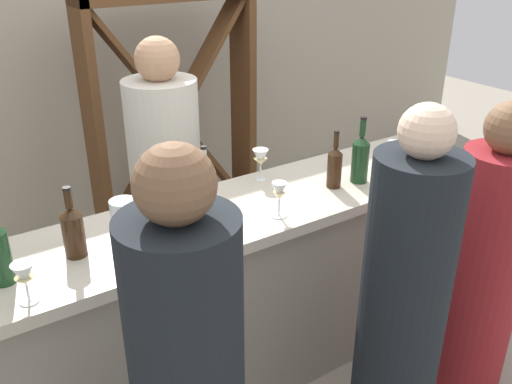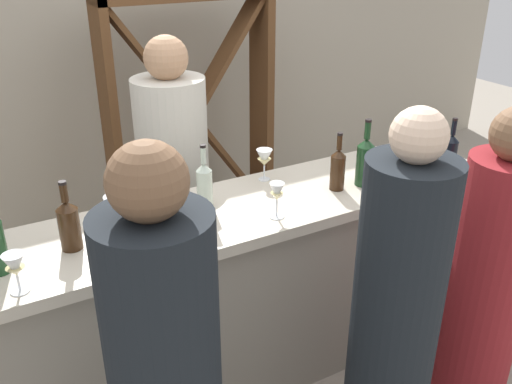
{
  "view_description": "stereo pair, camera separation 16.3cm",
  "coord_description": "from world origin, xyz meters",
  "px_view_note": "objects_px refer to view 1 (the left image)",
  "views": [
    {
      "loc": [
        -1.23,
        -1.85,
        2.06
      ],
      "look_at": [
        0.0,
        0.0,
        1.01
      ],
      "focal_mm": 38.96,
      "sensor_mm": 36.0,
      "label": 1
    },
    {
      "loc": [
        -1.09,
        -1.94,
        2.06
      ],
      "look_at": [
        0.0,
        0.0,
        1.01
      ],
      "focal_mm": 38.96,
      "sensor_mm": 36.0,
      "label": 2
    }
  ],
  "objects_px": {
    "wine_bottle_center_clear_pale": "(205,186)",
    "wine_bottle_rightmost_olive_green": "(360,158)",
    "person_server_behind": "(168,198)",
    "wine_bottle_second_right_amber_brown": "(335,166)",
    "wine_glass_near_left": "(24,277)",
    "wine_glass_near_right": "(393,150)",
    "person_center_guest": "(484,265)",
    "wine_bottle_far_right_near_black": "(440,148)",
    "person_left_guest": "(402,313)",
    "wine_bottle_second_left_amber_brown": "(73,230)",
    "wine_glass_far_left": "(260,159)",
    "water_pitcher": "(125,226)",
    "wine_glass_near_center": "(279,193)",
    "wine_rack": "(174,117)"
  },
  "relations": [
    {
      "from": "wine_glass_near_left",
      "to": "water_pitcher",
      "type": "relative_size",
      "value": 0.68
    },
    {
      "from": "wine_glass_near_center",
      "to": "water_pitcher",
      "type": "bearing_deg",
      "value": 172.23
    },
    {
      "from": "wine_bottle_far_right_near_black",
      "to": "wine_bottle_second_left_amber_brown",
      "type": "bearing_deg",
      "value": 173.99
    },
    {
      "from": "wine_bottle_center_clear_pale",
      "to": "wine_bottle_rightmost_olive_green",
      "type": "relative_size",
      "value": 0.9
    },
    {
      "from": "wine_glass_far_left",
      "to": "water_pitcher",
      "type": "distance_m",
      "value": 0.84
    },
    {
      "from": "water_pitcher",
      "to": "wine_rack",
      "type": "bearing_deg",
      "value": 59.24
    },
    {
      "from": "wine_bottle_second_right_amber_brown",
      "to": "wine_glass_near_left",
      "type": "relative_size",
      "value": 1.92
    },
    {
      "from": "wine_bottle_second_right_amber_brown",
      "to": "wine_glass_near_right",
      "type": "distance_m",
      "value": 0.38
    },
    {
      "from": "wine_bottle_rightmost_olive_green",
      "to": "wine_glass_near_right",
      "type": "height_order",
      "value": "wine_bottle_rightmost_olive_green"
    },
    {
      "from": "wine_glass_near_center",
      "to": "wine_glass_near_left",
      "type": "bearing_deg",
      "value": -178.07
    },
    {
      "from": "wine_bottle_center_clear_pale",
      "to": "wine_glass_far_left",
      "type": "relative_size",
      "value": 1.87
    },
    {
      "from": "water_pitcher",
      "to": "person_left_guest",
      "type": "relative_size",
      "value": 0.14
    },
    {
      "from": "wine_bottle_center_clear_pale",
      "to": "person_left_guest",
      "type": "xyz_separation_m",
      "value": [
        0.42,
        -0.78,
        -0.35
      ]
    },
    {
      "from": "wine_bottle_second_right_amber_brown",
      "to": "wine_bottle_far_right_near_black",
      "type": "relative_size",
      "value": 0.96
    },
    {
      "from": "person_server_behind",
      "to": "wine_glass_near_right",
      "type": "bearing_deg",
      "value": 63.32
    },
    {
      "from": "wine_bottle_rightmost_olive_green",
      "to": "water_pitcher",
      "type": "bearing_deg",
      "value": 179.69
    },
    {
      "from": "wine_glass_near_left",
      "to": "wine_glass_near_center",
      "type": "xyz_separation_m",
      "value": [
        1.03,
        0.03,
        0.01
      ]
    },
    {
      "from": "person_server_behind",
      "to": "wine_bottle_rightmost_olive_green",
      "type": "bearing_deg",
      "value": 54.2
    },
    {
      "from": "wine_glass_near_center",
      "to": "wine_glass_near_right",
      "type": "xyz_separation_m",
      "value": [
        0.77,
        0.09,
        -0.0
      ]
    },
    {
      "from": "wine_bottle_center_clear_pale",
      "to": "person_center_guest",
      "type": "relative_size",
      "value": 0.2
    },
    {
      "from": "wine_bottle_center_clear_pale",
      "to": "person_center_guest",
      "type": "height_order",
      "value": "person_center_guest"
    },
    {
      "from": "wine_glass_far_left",
      "to": "person_center_guest",
      "type": "distance_m",
      "value": 1.15
    },
    {
      "from": "wine_bottle_second_left_amber_brown",
      "to": "wine_glass_near_center",
      "type": "bearing_deg",
      "value": -11.45
    },
    {
      "from": "wine_bottle_second_left_amber_brown",
      "to": "person_left_guest",
      "type": "bearing_deg",
      "value": -35.26
    },
    {
      "from": "wine_bottle_second_right_amber_brown",
      "to": "person_left_guest",
      "type": "relative_size",
      "value": 0.18
    },
    {
      "from": "wine_glass_near_right",
      "to": "wine_glass_far_left",
      "type": "height_order",
      "value": "wine_glass_far_left"
    },
    {
      "from": "wine_bottle_rightmost_olive_green",
      "to": "wine_bottle_far_right_near_black",
      "type": "xyz_separation_m",
      "value": [
        0.45,
        -0.11,
        -0.01
      ]
    },
    {
      "from": "wine_bottle_center_clear_pale",
      "to": "person_left_guest",
      "type": "bearing_deg",
      "value": -61.7
    },
    {
      "from": "wine_glass_near_right",
      "to": "person_center_guest",
      "type": "distance_m",
      "value": 0.69
    },
    {
      "from": "wine_glass_near_left",
      "to": "person_server_behind",
      "type": "relative_size",
      "value": 0.09
    },
    {
      "from": "wine_bottle_far_right_near_black",
      "to": "person_left_guest",
      "type": "bearing_deg",
      "value": -146.17
    },
    {
      "from": "wine_bottle_rightmost_olive_green",
      "to": "water_pitcher",
      "type": "relative_size",
      "value": 1.52
    },
    {
      "from": "wine_glass_near_right",
      "to": "person_server_behind",
      "type": "distance_m",
      "value": 1.22
    },
    {
      "from": "wine_bottle_center_clear_pale",
      "to": "wine_glass_near_right",
      "type": "relative_size",
      "value": 1.91
    },
    {
      "from": "wine_glass_far_left",
      "to": "water_pitcher",
      "type": "height_order",
      "value": "water_pitcher"
    },
    {
      "from": "wine_glass_near_right",
      "to": "person_center_guest",
      "type": "xyz_separation_m",
      "value": [
        0.07,
        -0.56,
        -0.4
      ]
    },
    {
      "from": "wine_bottle_second_left_amber_brown",
      "to": "wine_glass_near_right",
      "type": "height_order",
      "value": "wine_bottle_second_left_amber_brown"
    },
    {
      "from": "person_center_guest",
      "to": "wine_glass_near_left",
      "type": "bearing_deg",
      "value": 82.91
    },
    {
      "from": "wine_bottle_second_right_amber_brown",
      "to": "wine_glass_near_left",
      "type": "bearing_deg",
      "value": -174.53
    },
    {
      "from": "wine_bottle_rightmost_olive_green",
      "to": "person_server_behind",
      "type": "distance_m",
      "value": 1.07
    },
    {
      "from": "wine_glass_far_left",
      "to": "water_pitcher",
      "type": "relative_size",
      "value": 0.73
    },
    {
      "from": "wine_bottle_rightmost_olive_green",
      "to": "person_server_behind",
      "type": "height_order",
      "value": "person_server_behind"
    },
    {
      "from": "wine_rack",
      "to": "wine_glass_near_left",
      "type": "xyz_separation_m",
      "value": [
        -1.42,
        -1.85,
        0.2
      ]
    },
    {
      "from": "wine_bottle_second_left_amber_brown",
      "to": "person_center_guest",
      "type": "bearing_deg",
      "value": -20.89
    },
    {
      "from": "wine_rack",
      "to": "wine_glass_far_left",
      "type": "height_order",
      "value": "wine_rack"
    },
    {
      "from": "wine_bottle_second_left_amber_brown",
      "to": "person_server_behind",
      "type": "xyz_separation_m",
      "value": [
        0.68,
        0.68,
        -0.33
      ]
    },
    {
      "from": "wine_bottle_second_left_amber_brown",
      "to": "wine_bottle_far_right_near_black",
      "type": "bearing_deg",
      "value": -6.01
    },
    {
      "from": "wine_bottle_second_right_amber_brown",
      "to": "wine_bottle_far_right_near_black",
      "type": "height_order",
      "value": "wine_bottle_far_right_near_black"
    },
    {
      "from": "wine_glass_near_center",
      "to": "water_pitcher",
      "type": "height_order",
      "value": "water_pitcher"
    },
    {
      "from": "wine_bottle_second_left_amber_brown",
      "to": "water_pitcher",
      "type": "xyz_separation_m",
      "value": [
        0.17,
        -0.08,
        0.0
      ]
    }
  ]
}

